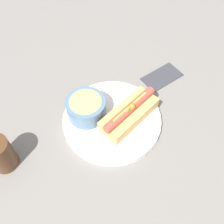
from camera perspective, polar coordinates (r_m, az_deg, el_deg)
The scene contains 7 objects.
ground_plane at distance 0.73m, azimuth 0.00°, elevation -2.13°, with size 4.00×4.00×0.00m, color slate.
dinner_plate at distance 0.73m, azimuth 0.00°, elevation -1.75°, with size 0.27×0.27×0.02m.
hot_dog at distance 0.70m, azimuth 3.77°, elevation -0.25°, with size 0.18×0.11×0.06m.
soup_bowl at distance 0.71m, azimuth -5.65°, elevation 1.03°, with size 0.11×0.11×0.06m.
spoon at distance 0.72m, azimuth -3.29°, elevation -1.12°, with size 0.15×0.12×0.01m.
drinking_glass at distance 0.69m, azimuth -23.13°, elevation -8.44°, with size 0.06×0.06×0.09m.
napkin at distance 0.85m, azimuth 10.84°, elevation 7.59°, with size 0.14×0.11×0.01m.
Camera 1 is at (-0.35, -0.20, 0.62)m, focal length 42.00 mm.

